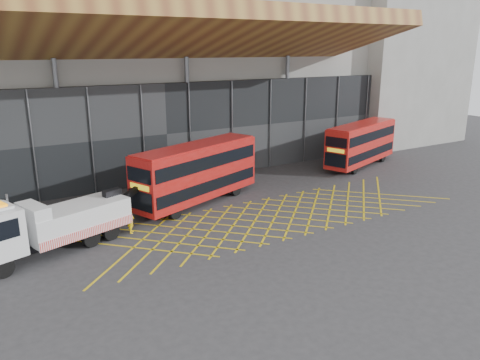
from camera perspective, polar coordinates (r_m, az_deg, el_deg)
ground_plane at (r=28.56m, az=-3.65°, el=-6.19°), size 120.00×120.00×0.00m
road_markings at (r=30.88m, az=4.31°, el=-4.46°), size 26.36×7.16×0.01m
construction_building at (r=44.28m, az=-12.86°, el=13.23°), size 55.00×23.97×18.00m
east_building at (r=59.21m, az=17.72°, el=14.45°), size 15.00×12.00×20.00m
recovery_truck at (r=27.02m, az=-22.34°, el=-5.04°), size 9.92×4.94×3.50m
bus_towed at (r=32.94m, az=-5.25°, el=1.11°), size 10.56×6.05×4.25m
bus_second at (r=44.95m, az=14.57°, el=4.45°), size 9.97×5.40×3.99m
worker at (r=28.70m, az=-13.18°, el=-4.78°), size 0.57×0.68×1.59m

